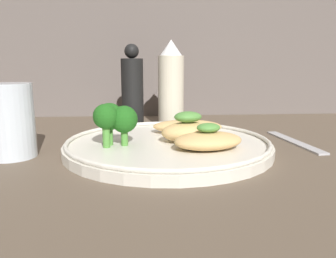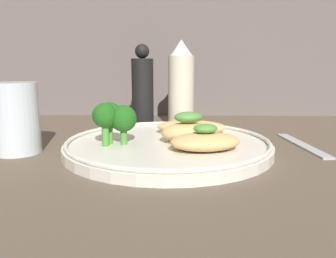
{
  "view_description": "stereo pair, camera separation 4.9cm",
  "coord_description": "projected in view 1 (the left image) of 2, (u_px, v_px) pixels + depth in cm",
  "views": [
    {
      "loc": [
        -3.73,
        -47.92,
        12.76
      ],
      "look_at": [
        0.0,
        0.0,
        3.4
      ],
      "focal_mm": 35.0,
      "sensor_mm": 36.0,
      "label": 1
    },
    {
      "loc": [
        1.16,
        -48.05,
        12.76
      ],
      "look_at": [
        0.0,
        0.0,
        3.4
      ],
      "focal_mm": 35.0,
      "sensor_mm": 36.0,
      "label": 2
    }
  ],
  "objects": [
    {
      "name": "fork",
      "position": [
        294.0,
        141.0,
        0.55
      ],
      "size": [
        3.26,
        16.28,
        0.6
      ],
      "color": "#B2B2B7",
      "rests_on": "ground_plane"
    },
    {
      "name": "grilled_meat_back",
      "position": [
        187.0,
        126.0,
        0.56
      ],
      "size": [
        12.12,
        6.16,
        3.6
      ],
      "color": "tan",
      "rests_on": "plate"
    },
    {
      "name": "ground_plane",
      "position": [
        168.0,
        154.0,
        0.5
      ],
      "size": [
        180.0,
        180.0,
        1.0
      ],
      "primitive_type": "cube",
      "color": "brown"
    },
    {
      "name": "pepper_grinder",
      "position": [
        132.0,
        90.0,
        0.68
      ],
      "size": [
        4.54,
        4.54,
        17.08
      ],
      "color": "black",
      "rests_on": "ground_plane"
    },
    {
      "name": "grilled_meat_front",
      "position": [
        208.0,
        140.0,
        0.45
      ],
      "size": [
        10.75,
        8.12,
        3.65
      ],
      "color": "tan",
      "rests_on": "plate"
    },
    {
      "name": "plate",
      "position": [
        168.0,
        145.0,
        0.49
      ],
      "size": [
        30.89,
        30.89,
        2.0
      ],
      "color": "silver",
      "rests_on": "ground_plane"
    },
    {
      "name": "grilled_meat_middle",
      "position": [
        187.0,
        129.0,
        0.5
      ],
      "size": [
        8.83,
        6.68,
        4.62
      ],
      "color": "tan",
      "rests_on": "plate"
    },
    {
      "name": "drinking_glass",
      "position": [
        10.0,
        121.0,
        0.45
      ],
      "size": [
        6.64,
        6.64,
        10.38
      ],
      "color": "silver",
      "rests_on": "ground_plane"
    },
    {
      "name": "sauce_bottle",
      "position": [
        171.0,
        86.0,
        0.68
      ],
      "size": [
        5.38,
        5.38,
        17.95
      ],
      "color": "beige",
      "rests_on": "ground_plane"
    },
    {
      "name": "broccoli_bunch",
      "position": [
        114.0,
        118.0,
        0.46
      ],
      "size": [
        6.19,
        4.98,
        6.17
      ],
      "color": "#4C8E38",
      "rests_on": "plate"
    }
  ]
}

